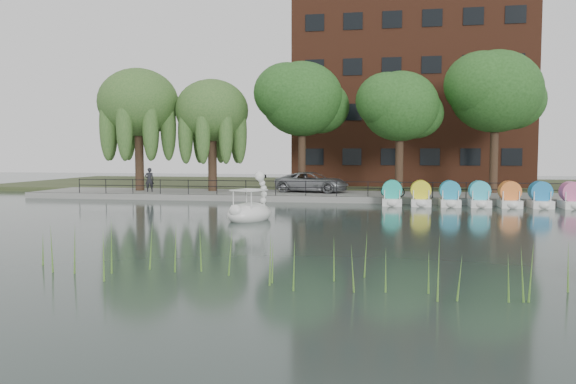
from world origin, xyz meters
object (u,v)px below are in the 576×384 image
(minivan, at_px, (312,181))
(pedestrian, at_px, (149,178))
(swan_boat, at_px, (250,210))
(bicycle, at_px, (393,189))

(minivan, distance_m, pedestrian, 11.69)
(minivan, bearing_deg, swan_boat, -174.24)
(minivan, xyz_separation_m, swan_boat, (-1.10, -13.71, -0.72))
(bicycle, distance_m, pedestrian, 17.24)
(bicycle, height_order, pedestrian, pedestrian)
(swan_boat, bearing_deg, pedestrian, 150.59)
(pedestrian, bearing_deg, swan_boat, 102.86)
(swan_boat, bearing_deg, minivan, 105.02)
(minivan, bearing_deg, bicycle, -106.98)
(minivan, height_order, pedestrian, pedestrian)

